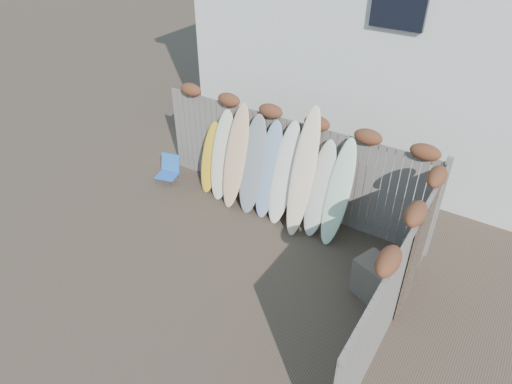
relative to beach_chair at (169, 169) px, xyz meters
The scene contains 16 objects.
ground 3.29m from the beach_chair, 32.63° to the right, with size 80.00×80.00×0.00m, color #493A2D.
back_fence 3.03m from the beach_chair, 12.45° to the left, with size 6.05×0.28×2.24m.
right_fence 6.02m from the beach_chair, 14.77° to the right, with size 0.28×4.40×2.24m.
house 6.45m from the beach_chair, 55.38° to the left, with size 8.50×5.50×6.33m.
beach_chair is the anchor object (origin of this frame).
wooden_crate 5.36m from the beach_chair, ahead, with size 0.61×0.50×0.71m, color #453834.
lattice_panel 5.87m from the beach_chair, ahead, with size 0.05×1.30×1.95m, color #3A2C23.
surfboard_0 1.19m from the beach_chair, 13.98° to the left, with size 0.45×0.07×1.63m, color yellow.
surfboard_1 1.57m from the beach_chair, ahead, with size 0.51×0.07×2.00m, color beige.
surfboard_2 1.97m from the beach_chair, ahead, with size 0.50×0.07×2.26m, color #FFA482.
surfboard_3 2.33m from the beach_chair, ahead, with size 0.54×0.07×2.12m, color gray.
surfboard_4 2.67m from the beach_chair, ahead, with size 0.49×0.07×2.07m, color #819DBD.
surfboard_5 3.03m from the beach_chair, ahead, with size 0.53×0.07×2.16m, color white.
surfboard_6 3.51m from the beach_chair, ahead, with size 0.46×0.07×2.60m, color #FDE1B7.
surfboard_7 3.77m from the beach_chair, ahead, with size 0.49×0.07×1.98m, color silver.
surfboard_8 4.16m from the beach_chair, ahead, with size 0.47×0.07×2.15m, color #CCF4CB.
Camera 1 is at (3.78, -4.71, 5.87)m, focal length 32.00 mm.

